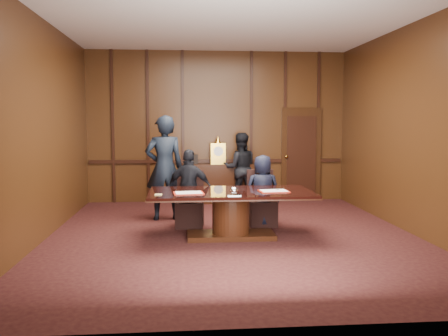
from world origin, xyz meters
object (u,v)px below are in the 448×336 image
signatory_left (190,189)px  witness_left (164,168)px  conference_table (231,206)px  witness_right (240,168)px  sideboard (218,182)px  signatory_right (263,191)px

signatory_left → witness_left: witness_left is taller
conference_table → witness_right: 3.28m
witness_left → sideboard: bearing=-131.2°
signatory_left → conference_table: bearing=143.9°
sideboard → signatory_left: sideboard is taller
conference_table → signatory_right: bearing=50.9°
signatory_left → witness_left: (-0.47, 0.74, 0.30)m
conference_table → signatory_left: (-0.65, 0.80, 0.18)m
signatory_right → sideboard: bearing=-75.6°
sideboard → witness_right: size_ratio=0.99×
sideboard → signatory_left: (-0.69, -2.58, 0.21)m
signatory_left → sideboard: bearing=-90.1°
signatory_right → witness_left: 1.95m
witness_right → witness_left: bearing=44.8°
conference_table → witness_right: bearing=80.6°
signatory_right → witness_right: (-0.11, 2.42, 0.17)m
witness_right → sideboard: bearing=-18.6°
witness_left → witness_right: 2.36m
conference_table → signatory_left: size_ratio=1.89×
sideboard → signatory_right: size_ratio=1.25×
conference_table → witness_left: witness_left is taller
conference_table → witness_left: 1.97m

